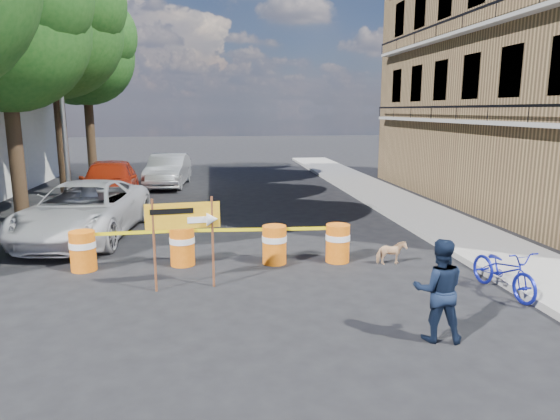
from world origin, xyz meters
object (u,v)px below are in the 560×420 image
object	(u,v)px
barrel_mid_right	(274,244)
sedan_red	(110,182)
pedestrian	(439,290)
detour_sign	(193,222)
barrel_mid_left	(182,245)
dog	(391,253)
barrel_far_left	(83,250)
sedan_silver	(168,170)
suv_white	(84,210)
bicycle	(506,249)
barrel_far_right	(338,242)

from	to	relation	value
barrel_mid_right	sedan_red	xyz separation A→B (m)	(-5.27, 8.40, 0.39)
pedestrian	detour_sign	bearing A→B (deg)	-22.59
barrel_mid_left	barrel_mid_right	size ratio (longest dim) A/B	1.00
detour_sign	sedan_red	xyz separation A→B (m)	(-3.47, 9.85, -0.51)
pedestrian	dog	world-z (taller)	pedestrian
barrel_mid_left	dog	xyz separation A→B (m)	(4.80, -0.64, -0.19)
detour_sign	barrel_mid_left	bearing A→B (deg)	95.23
barrel_far_left	sedan_silver	xyz separation A→B (m)	(0.89, 12.60, 0.29)
barrel_mid_right	suv_white	size ratio (longest dim) A/B	0.16
bicycle	dog	bearing A→B (deg)	118.71
barrel_mid_right	sedan_silver	bearing A→B (deg)	105.08
barrel_far_left	barrel_mid_left	xyz separation A→B (m)	(2.18, 0.10, 0.00)
sedan_red	bicycle	bearing A→B (deg)	-55.07
barrel_mid_left	sedan_silver	xyz separation A→B (m)	(-1.29, 12.50, 0.29)
barrel_far_left	barrel_mid_right	bearing A→B (deg)	-0.83
dog	sedan_red	xyz separation A→B (m)	(-7.95, 8.88, 0.57)
sedan_silver	sedan_red	bearing A→B (deg)	-108.72
barrel_mid_left	detour_sign	bearing A→B (deg)	-78.62
detour_sign	bicycle	distance (m)	6.11
barrel_far_right	barrel_mid_right	bearing A→B (deg)	177.23
barrel_far_left	suv_white	bearing A→B (deg)	102.35
pedestrian	barrel_far_right	bearing A→B (deg)	-69.00
sedan_silver	bicycle	bearing A→B (deg)	-58.64
pedestrian	suv_white	bearing A→B (deg)	-32.66
sedan_red	barrel_far_left	bearing A→B (deg)	-89.27
barrel_far_left	bicycle	size ratio (longest dim) A/B	0.50
pedestrian	sedan_silver	distance (m)	17.79
barrel_mid_left	pedestrian	world-z (taller)	pedestrian
suv_white	pedestrian	bearing A→B (deg)	-40.14
suv_white	barrel_far_left	bearing A→B (deg)	-71.08
suv_white	dog	bearing A→B (deg)	-18.71
barrel_mid_left	barrel_mid_right	world-z (taller)	same
barrel_far_left	pedestrian	bearing A→B (deg)	-34.52
barrel_far_right	sedan_red	size ratio (longest dim) A/B	0.18
barrel_mid_right	detour_sign	world-z (taller)	detour_sign
pedestrian	sedan_red	bearing A→B (deg)	-46.08
barrel_far_left	barrel_far_right	distance (m)	5.81
barrel_mid_right	pedestrian	xyz separation A→B (m)	(2.01, -4.28, 0.34)
barrel_mid_left	detour_sign	distance (m)	1.87
barrel_mid_left	barrel_far_right	size ratio (longest dim) A/B	1.00
detour_sign	dog	distance (m)	4.71
sedan_red	sedan_silver	world-z (taller)	sedan_red
barrel_mid_left	bicycle	xyz separation A→B (m)	(6.31, -2.72, 0.43)
pedestrian	suv_white	xyz separation A→B (m)	(-6.99, 7.42, -0.04)
barrel_far_left	pedestrian	size ratio (longest dim) A/B	0.55
bicycle	dog	distance (m)	2.65
barrel_mid_left	detour_sign	size ratio (longest dim) A/B	0.48
barrel_far_right	sedan_red	xyz separation A→B (m)	(-6.77, 8.47, 0.39)
bicycle	sedan_silver	world-z (taller)	bicycle
barrel_mid_right	suv_white	xyz separation A→B (m)	(-4.98, 3.14, 0.31)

